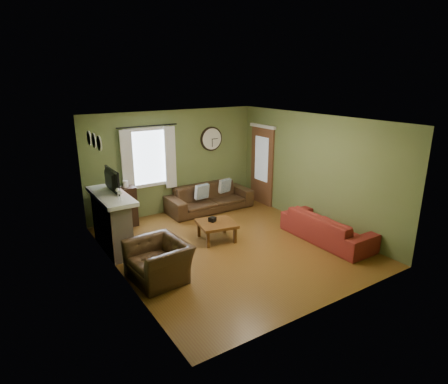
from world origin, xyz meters
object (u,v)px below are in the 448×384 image
bookshelf (119,208)px  sofa_brown (210,198)px  sofa_red (327,227)px  armchair (159,261)px  coffee_table (216,231)px

bookshelf → sofa_brown: bookshelf is taller
sofa_brown → sofa_red: sofa_brown is taller
armchair → coffee_table: (1.69, 0.84, -0.13)m
bookshelf → coffee_table: 2.39m
sofa_brown → coffee_table: 1.94m
armchair → coffee_table: size_ratio=1.37×
coffee_table → armchair: bearing=-153.6°
bookshelf → armchair: bearing=-93.7°
bookshelf → sofa_brown: bearing=-2.3°
sofa_red → coffee_table: sofa_red is taller
bookshelf → armchair: bookshelf is taller
bookshelf → sofa_brown: size_ratio=0.42×
sofa_brown → coffee_table: size_ratio=3.00×
bookshelf → coffee_table: bookshelf is taller
sofa_brown → bookshelf: bearing=177.7°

